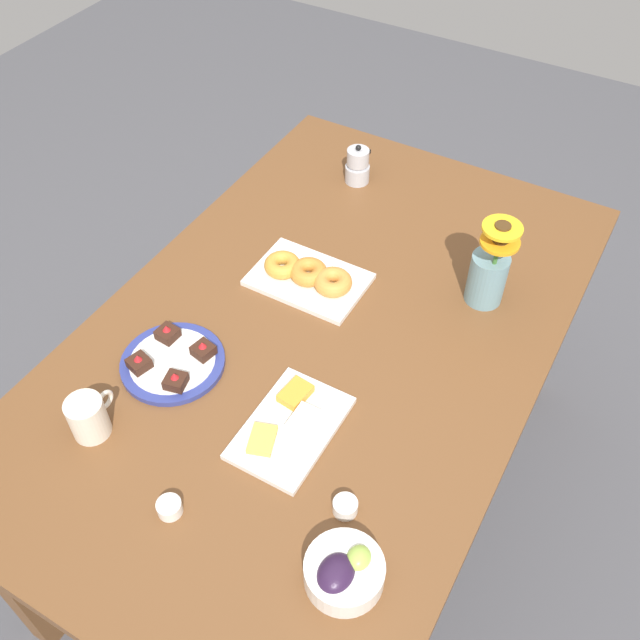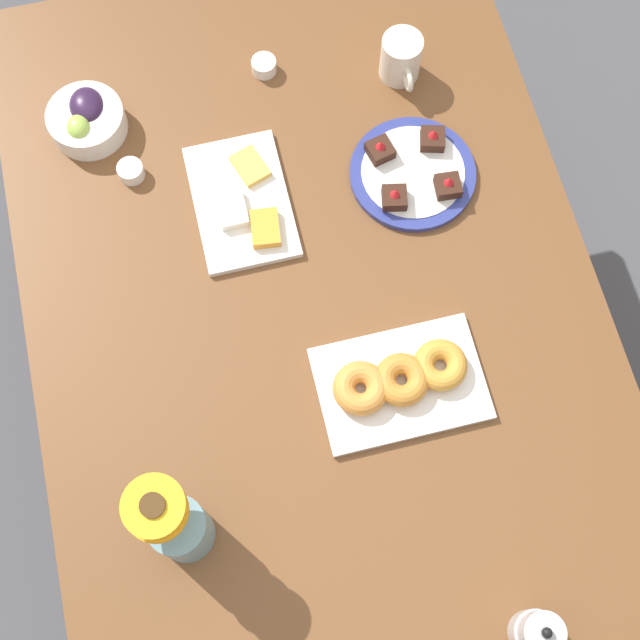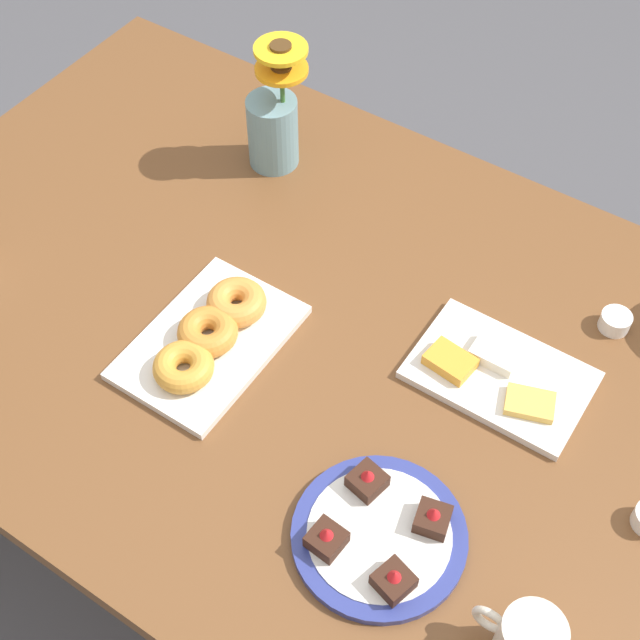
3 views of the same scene
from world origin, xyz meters
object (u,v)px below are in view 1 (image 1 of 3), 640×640
croissant_platter (309,276)px  jam_cup_berry (345,506)px  coffee_mug (88,417)px  dining_table (320,355)px  cheese_platter (291,425)px  dessert_plate (173,362)px  moka_pot (358,166)px  jam_cup_honey (169,507)px  grape_bowl (344,572)px  flower_vase (489,273)px

croissant_platter → jam_cup_berry: 0.63m
coffee_mug → jam_cup_berry: coffee_mug is taller
dining_table → croissant_platter: (0.13, 0.11, 0.11)m
coffee_mug → cheese_platter: coffee_mug is taller
dessert_plate → dining_table: bearing=-43.4°
dining_table → moka_pot: 0.61m
croissant_platter → dessert_plate: bearing=161.1°
jam_cup_honey → jam_cup_berry: same height
dining_table → grape_bowl: grape_bowl is taller
dining_table → jam_cup_honey: bearing=177.9°
dining_table → cheese_platter: bearing=-163.1°
coffee_mug → croissant_platter: coffee_mug is taller
grape_bowl → jam_cup_honey: bearing=97.7°
cheese_platter → jam_cup_berry: 0.22m
grape_bowl → jam_cup_berry: grape_bowl is taller
dining_table → flower_vase: 0.44m
jam_cup_berry → cheese_platter: bearing=59.7°
croissant_platter → flower_vase: bearing=-68.1°
grape_bowl → flower_vase: (0.78, 0.04, 0.06)m
cheese_platter → coffee_mug: bearing=120.6°
dining_table → flower_vase: flower_vase is taller
croissant_platter → jam_cup_berry: (-0.50, -0.37, -0.01)m
grape_bowl → moka_pot: 1.18m
dessert_plate → cheese_platter: bearing=-92.5°
jam_cup_berry → dessert_plate: (0.12, 0.50, -0.00)m
jam_cup_berry → coffee_mug: bearing=100.4°
croissant_platter → grape_bowl: bearing=-145.1°
cheese_platter → jam_cup_honey: bearing=160.1°
grape_bowl → dessert_plate: bearing=66.8°
dining_table → flower_vase: size_ratio=6.50×
jam_cup_honey → dessert_plate: (0.29, 0.22, -0.00)m
dessert_plate → moka_pot: moka_pot is taller
jam_cup_berry → dining_table: bearing=35.7°
grape_bowl → flower_vase: bearing=2.7°
dining_table → grape_bowl: size_ratio=11.19×
jam_cup_honey → flower_vase: size_ratio=0.20×
grape_bowl → croissant_platter: grape_bowl is taller
coffee_mug → flower_vase: 0.95m
jam_cup_honey → dessert_plate: bearing=36.9°
moka_pot → jam_cup_honey: bearing=-170.8°
dining_table → coffee_mug: bearing=150.0°
grape_bowl → cheese_platter: size_ratio=0.55×
jam_cup_berry → moka_pot: size_ratio=0.40×
cheese_platter → moka_pot: size_ratio=2.18×
cheese_platter → dessert_plate: (0.01, 0.32, 0.00)m
jam_cup_berry → flower_vase: size_ratio=0.20×
jam_cup_berry → flower_vase: (0.66, -0.02, 0.07)m
coffee_mug → cheese_platter: bearing=-59.4°
dining_table → jam_cup_honey: jam_cup_honey is taller
cheese_platter → flower_vase: flower_vase is taller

